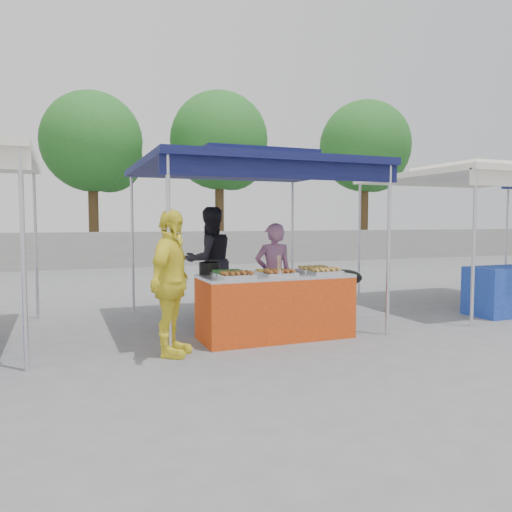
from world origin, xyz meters
name	(u,v)px	position (x,y,z in m)	size (l,w,h in m)	color
ground_plane	(272,336)	(0.00, 0.00, 0.00)	(80.00, 80.00, 0.00)	slate
back_wall	(144,249)	(0.00, 11.00, 0.60)	(40.00, 0.25, 1.20)	gray
main_canopy	(247,167)	(0.00, 0.97, 2.37)	(3.20, 3.20, 2.57)	silver
neighbor_stall_right	(493,219)	(4.50, 0.57, 1.60)	(3.20, 3.20, 2.57)	silver
tree_1	(96,147)	(-1.30, 13.39, 4.31)	(3.69, 3.67, 6.30)	#48341C
tree_2	(222,145)	(3.58, 13.38, 4.62)	(3.93, 3.93, 6.76)	#48341C
tree_3	(367,150)	(10.11, 12.80, 4.68)	(3.98, 3.98, 6.83)	#48341C
vendor_table	(275,306)	(0.00, -0.10, 0.43)	(2.00, 0.80, 0.85)	#D94413
food_tray_fl	(237,276)	(-0.62, -0.34, 0.88)	(0.42, 0.30, 0.07)	silver
food_tray_fm	(279,274)	(-0.05, -0.33, 0.88)	(0.42, 0.30, 0.07)	silver
food_tray_fr	(325,272)	(0.61, -0.33, 0.88)	(0.42, 0.30, 0.07)	silver
food_tray_bl	(228,273)	(-0.63, -0.02, 0.88)	(0.42, 0.30, 0.07)	silver
food_tray_bm	(270,272)	(-0.05, -0.03, 0.88)	(0.42, 0.30, 0.07)	silver
food_tray_br	(313,270)	(0.60, -0.03, 0.88)	(0.42, 0.30, 0.07)	silver
cooking_pot	(209,268)	(-0.80, 0.26, 0.93)	(0.27, 0.27, 0.16)	black
skewer_cup	(279,274)	(-0.08, -0.41, 0.89)	(0.07, 0.07, 0.09)	silver
wok_burner	(344,293)	(1.15, 0.06, 0.51)	(0.52, 0.52, 0.87)	black
crate_left	(237,321)	(-0.32, 0.51, 0.14)	(0.46, 0.32, 0.28)	#162FB6
crate_right	(278,315)	(0.35, 0.60, 0.16)	(0.54, 0.38, 0.32)	#162FB6
crate_stacked	(278,293)	(0.35, 0.60, 0.48)	(0.53, 0.37, 0.32)	#162FB6
vendor_woman	(273,275)	(0.27, 0.57, 0.76)	(0.56, 0.37, 1.53)	#9A6289
helper_man	(210,261)	(-0.33, 1.87, 0.90)	(0.87, 0.68, 1.79)	black
customer_person	(171,283)	(-1.47, -0.47, 0.85)	(0.99, 0.41, 1.69)	yellow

